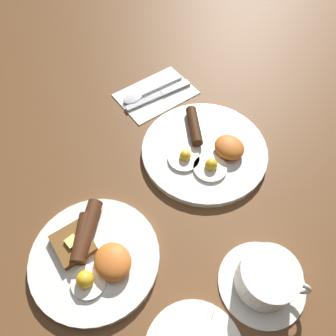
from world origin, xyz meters
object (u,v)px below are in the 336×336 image
(teacup_near, at_px, (266,279))
(breakfast_plate_far, at_px, (94,255))
(breakfast_plate_near, at_px, (206,150))
(knife, at_px, (162,93))
(spoon, at_px, (139,96))

(teacup_near, bearing_deg, breakfast_plate_far, 48.68)
(breakfast_plate_near, height_order, knife, breakfast_plate_near)
(breakfast_plate_far, bearing_deg, knife, -47.84)
(breakfast_plate_near, xyz_separation_m, spoon, (0.23, 0.04, -0.00))
(breakfast_plate_near, relative_size, teacup_near, 1.83)
(breakfast_plate_far, xyz_separation_m, spoon, (0.32, -0.27, -0.01))
(breakfast_plate_far, distance_m, knife, 0.44)
(teacup_near, relative_size, knife, 0.82)
(spoon, bearing_deg, breakfast_plate_near, 98.12)
(teacup_near, distance_m, spoon, 0.51)
(breakfast_plate_near, distance_m, teacup_near, 0.30)
(teacup_near, height_order, spoon, teacup_near)
(breakfast_plate_far, height_order, teacup_near, teacup_near)
(spoon, bearing_deg, knife, 155.79)
(teacup_near, xyz_separation_m, spoon, (0.51, -0.04, -0.02))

